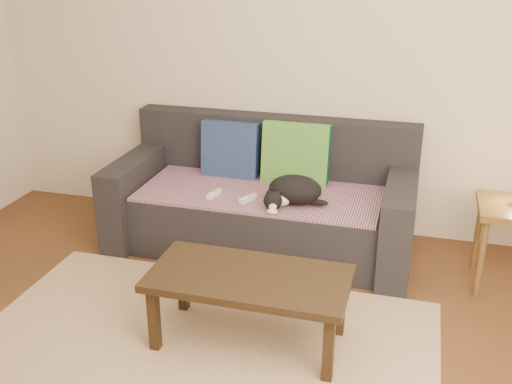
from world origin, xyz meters
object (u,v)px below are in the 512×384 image
cat (293,191)px  wii_remote_b (248,199)px  sofa (263,204)px  wii_remote_a (214,194)px  coffee_table (249,284)px

cat → wii_remote_b: (-0.30, -0.04, -0.07)m
sofa → wii_remote_a: size_ratio=14.00×
sofa → wii_remote_b: sofa is taller
sofa → cat: 0.42m
cat → wii_remote_a: bearing=163.0°
sofa → wii_remote_b: 0.31m
sofa → wii_remote_a: bearing=-137.0°
sofa → coffee_table: size_ratio=2.00×
cat → wii_remote_b: 0.31m
cat → wii_remote_a: 0.55m
sofa → coffee_table: sofa is taller
wii_remote_a → sofa: bearing=-34.3°
cat → sofa: bearing=118.9°
sofa → cat: sofa is taller
sofa → wii_remote_b: (-0.03, -0.27, 0.15)m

